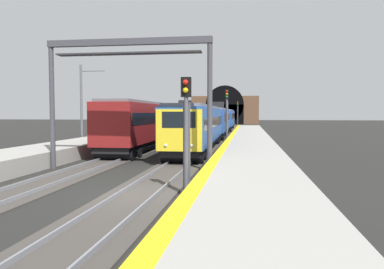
% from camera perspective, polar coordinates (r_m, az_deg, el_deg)
% --- Properties ---
extents(ground_plane, '(320.00, 320.00, 0.00)m').
position_cam_1_polar(ground_plane, '(14.88, -7.89, -9.14)').
color(ground_plane, black).
extents(platform_right, '(112.00, 3.92, 0.95)m').
position_cam_1_polar(platform_right, '(14.21, 8.90, -7.79)').
color(platform_right, '#9E9B93').
rests_on(platform_right, ground_plane).
extents(platform_right_edge_strip, '(112.00, 0.50, 0.01)m').
position_cam_1_polar(platform_right_edge_strip, '(14.21, 1.97, -5.79)').
color(platform_right_edge_strip, yellow).
rests_on(platform_right_edge_strip, platform_right).
extents(track_main_line, '(160.00, 2.76, 0.21)m').
position_cam_1_polar(track_main_line, '(14.87, -7.90, -8.98)').
color(track_main_line, '#423D38').
rests_on(track_main_line, ground_plane).
extents(track_adjacent_line, '(160.00, 2.71, 0.21)m').
position_cam_1_polar(track_adjacent_line, '(16.88, -24.14, -7.77)').
color(track_adjacent_line, '#423D38').
rests_on(track_adjacent_line, ground_plane).
extents(train_main_approaching, '(58.85, 3.08, 4.69)m').
position_cam_1_polar(train_main_approaching, '(51.58, 3.84, 2.13)').
color(train_main_approaching, '#264C99').
rests_on(train_main_approaching, ground_plane).
extents(train_adjacent_platform, '(40.96, 3.21, 5.02)m').
position_cam_1_polar(train_adjacent_platform, '(44.53, -3.23, 2.18)').
color(train_adjacent_platform, maroon).
rests_on(train_adjacent_platform, ground_plane).
extents(railway_signal_near, '(0.39, 0.38, 4.54)m').
position_cam_1_polar(railway_signal_near, '(14.30, -0.88, 1.27)').
color(railway_signal_near, '#4C4C54').
rests_on(railway_signal_near, ground_plane).
extents(railway_signal_mid, '(0.39, 0.38, 5.80)m').
position_cam_1_polar(railway_signal_mid, '(42.23, 5.28, 3.64)').
color(railway_signal_mid, '#4C4C54').
rests_on(railway_signal_mid, ground_plane).
extents(railway_signal_far, '(0.39, 0.38, 5.91)m').
position_cam_1_polar(railway_signal_far, '(87.12, 6.90, 3.47)').
color(railway_signal_far, '#38383D').
rests_on(railway_signal_far, ground_plane).
extents(overhead_signal_gantry, '(0.70, 9.31, 7.25)m').
position_cam_1_polar(overhead_signal_gantry, '(21.35, -9.61, 9.50)').
color(overhead_signal_gantry, '#3F3F47').
rests_on(overhead_signal_gantry, ground_plane).
extents(tunnel_portal, '(2.84, 19.28, 11.03)m').
position_cam_1_polar(tunnel_portal, '(109.55, 4.99, 3.70)').
color(tunnel_portal, brown).
rests_on(tunnel_portal, ground_plane).
extents(catenary_mast_near, '(0.22, 2.44, 7.72)m').
position_cam_1_polar(catenary_mast_near, '(37.26, -16.28, 4.36)').
color(catenary_mast_near, '#595B60').
rests_on(catenary_mast_near, ground_plane).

